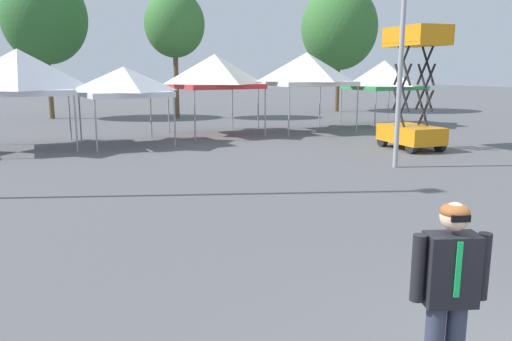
{
  "coord_description": "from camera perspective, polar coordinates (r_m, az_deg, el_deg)",
  "views": [
    {
      "loc": [
        -3.66,
        -2.05,
        2.81
      ],
      "look_at": [
        -0.25,
        4.67,
        1.3
      ],
      "focal_mm": 35.44,
      "sensor_mm": 36.0,
      "label": 1
    }
  ],
  "objects": [
    {
      "name": "tree_behind_tents_center",
      "position": [
        31.86,
        -22.75,
        15.58
      ],
      "size": [
        4.67,
        4.67,
        8.21
      ],
      "color": "brown",
      "rests_on": "ground"
    },
    {
      "name": "tree_behind_tents_right",
      "position": [
        35.15,
        9.38,
        15.62
      ],
      "size": [
        5.03,
        5.03,
        8.3
      ],
      "color": "brown",
      "rests_on": "ground"
    },
    {
      "name": "canopy_tent_left_of_center",
      "position": [
        19.88,
        -25.22,
        10.05
      ],
      "size": [
        3.72,
        3.72,
        3.53
      ],
      "color": "#9E9EA3",
      "rests_on": "ground"
    },
    {
      "name": "tree_behind_tents_left",
      "position": [
        30.07,
        -9.18,
        15.97
      ],
      "size": [
        3.4,
        3.4,
        7.21
      ],
      "color": "brown",
      "rests_on": "ground"
    },
    {
      "name": "canopy_tent_far_right",
      "position": [
        26.81,
        14.24,
        10.4
      ],
      "size": [
        3.43,
        3.43,
        3.26
      ],
      "color": "#9E9EA3",
      "rests_on": "ground"
    },
    {
      "name": "canopy_tent_behind_right",
      "position": [
        19.69,
        -14.65,
        9.67
      ],
      "size": [
        3.09,
        3.09,
        2.92
      ],
      "color": "#9E9EA3",
      "rests_on": "ground"
    },
    {
      "name": "canopy_tent_right_of_center",
      "position": [
        23.6,
        5.73,
        11.33
      ],
      "size": [
        3.82,
        3.82,
        3.58
      ],
      "color": "#9E9EA3",
      "rests_on": "ground"
    },
    {
      "name": "canopy_tent_far_left",
      "position": [
        22.29,
        -4.67,
        11.11
      ],
      "size": [
        3.46,
        3.46,
        3.47
      ],
      "color": "#9E9EA3",
      "rests_on": "ground"
    },
    {
      "name": "scissor_lift",
      "position": [
        18.87,
        17.2,
        6.16
      ],
      "size": [
        1.68,
        2.46,
        4.27
      ],
      "color": "black",
      "rests_on": "ground"
    },
    {
      "name": "person_foreground",
      "position": [
        4.53,
        20.92,
        -12.57
      ],
      "size": [
        0.61,
        0.38,
        1.78
      ],
      "color": "#33384C",
      "rests_on": "ground"
    }
  ]
}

